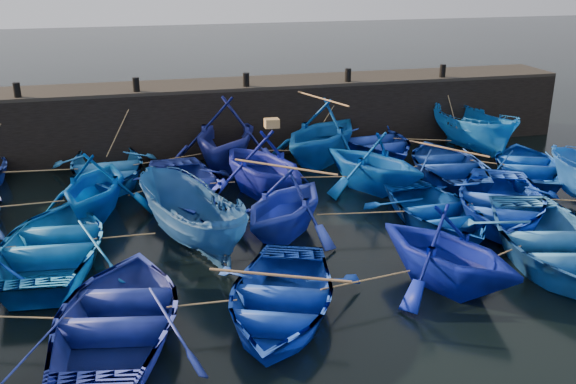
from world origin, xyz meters
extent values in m
plane|color=black|center=(0.00, 0.00, 0.00)|extent=(120.00, 120.00, 0.00)
cube|color=black|center=(0.00, 10.50, 1.25)|extent=(26.00, 2.50, 2.50)
cube|color=black|center=(0.00, 10.50, 2.56)|extent=(26.00, 2.50, 0.12)
cylinder|color=black|center=(-8.00, 9.60, 2.87)|extent=(0.24, 0.24, 0.50)
cylinder|color=black|center=(-4.00, 9.60, 2.87)|extent=(0.24, 0.24, 0.50)
cylinder|color=black|center=(0.00, 9.60, 2.87)|extent=(0.24, 0.24, 0.50)
cylinder|color=black|center=(4.00, 9.60, 2.87)|extent=(0.24, 0.24, 0.50)
cylinder|color=black|center=(8.00, 9.60, 2.87)|extent=(0.24, 0.24, 0.50)
imported|color=blue|center=(-5.23, 7.44, 0.53)|extent=(3.89, 5.30, 1.07)
imported|color=navy|center=(-1.05, 8.18, 1.26)|extent=(5.50, 5.90, 2.53)
imported|color=#0A4FB3|center=(2.40, 7.72, 1.19)|extent=(5.97, 5.95, 2.38)
imported|color=#142FA0|center=(4.63, 8.44, 0.54)|extent=(4.25, 5.58, 1.08)
imported|color=#0E59AD|center=(8.46, 7.58, 0.92)|extent=(2.23, 4.90, 1.84)
imported|color=#0047A3|center=(-5.45, 4.47, 0.99)|extent=(4.09, 4.46, 1.98)
imported|color=navy|center=(-2.96, 4.93, 0.54)|extent=(3.85, 5.27, 1.07)
imported|color=navy|center=(-0.40, 4.87, 1.12)|extent=(4.90, 5.24, 2.23)
imported|color=#0344A5|center=(3.17, 4.52, 1.01)|extent=(4.81, 4.99, 2.02)
imported|color=navy|center=(6.12, 5.14, 0.50)|extent=(4.10, 5.27, 1.00)
imported|color=#073AA6|center=(8.77, 4.40, 0.48)|extent=(4.84, 5.51, 0.95)
imported|color=#0A549C|center=(-6.36, 1.49, 0.54)|extent=(4.22, 5.55, 1.08)
imported|color=navy|center=(-3.03, 1.46, 0.87)|extent=(3.25, 4.80, 1.74)
imported|color=#1A2CA3|center=(-0.47, 1.67, 0.98)|extent=(4.87, 4.92, 1.96)
imported|color=navy|center=(3.84, 1.29, 0.47)|extent=(3.45, 4.67, 0.94)
imported|color=#0F38CB|center=(5.86, 1.36, 0.55)|extent=(5.83, 6.42, 1.09)
imported|color=navy|center=(-4.81, -2.31, 0.53)|extent=(4.56, 5.71, 1.06)
imported|color=#0D31A5|center=(-1.58, -2.37, 0.48)|extent=(4.82, 5.57, 0.97)
imported|color=#051288|center=(2.40, -2.03, 0.99)|extent=(4.57, 4.80, 1.98)
imported|color=#1A5593|center=(5.58, -1.48, 0.59)|extent=(5.29, 6.46, 1.17)
cube|color=#9C7944|center=(-0.10, 4.87, 2.37)|extent=(0.44, 0.34, 0.27)
cylinder|color=tan|center=(-7.40, 7.57, 0.55)|extent=(2.54, 0.30, 0.04)
cylinder|color=tan|center=(-3.14, 7.81, 0.55)|extent=(2.40, 0.78, 0.04)
cylinder|color=tan|center=(0.68, 7.95, 0.55)|extent=(1.65, 0.50, 0.04)
cylinder|color=tan|center=(3.51, 8.08, 0.55)|extent=(0.46, 0.73, 0.04)
cylinder|color=tan|center=(6.54, 8.01, 0.55)|extent=(2.04, 0.89, 0.04)
cylinder|color=tan|center=(-7.23, 4.44, 0.55)|extent=(1.76, 0.10, 0.04)
cylinder|color=tan|center=(-4.21, 4.70, 0.55)|extent=(0.71, 0.48, 0.04)
cylinder|color=tan|center=(-1.68, 4.90, 0.55)|extent=(0.77, 0.09, 0.04)
cylinder|color=tan|center=(1.39, 4.70, 0.55)|extent=(1.77, 0.38, 0.04)
cylinder|color=tan|center=(4.64, 4.83, 0.55)|extent=(1.16, 0.65, 0.04)
cylinder|color=tan|center=(7.44, 4.77, 0.55)|extent=(0.88, 0.77, 0.04)
cylinder|color=tan|center=(-4.70, 1.48, 0.55)|extent=(1.54, 0.07, 0.04)
cylinder|color=tan|center=(-1.75, 1.57, 0.55)|extent=(0.76, 0.24, 0.04)
cylinder|color=tan|center=(1.68, 1.48, 0.55)|extent=(2.52, 0.41, 0.04)
cylinder|color=tan|center=(4.85, 1.33, 0.55)|extent=(0.22, 0.10, 0.04)
cylinder|color=tan|center=(7.52, 1.05, 0.55)|extent=(1.55, 0.65, 0.04)
cylinder|color=tan|center=(-7.03, -1.90, 0.55)|extent=(2.66, 0.85, 0.04)
cylinder|color=tan|center=(-3.20, -2.34, 0.55)|extent=(1.43, 0.10, 0.04)
cylinder|color=tan|center=(0.41, -2.20, 0.55)|extent=(2.19, 0.37, 0.04)
cylinder|color=tan|center=(3.99, -1.76, 0.55)|extent=(1.39, 0.58, 0.04)
cylinder|color=tan|center=(-4.62, 9.07, 1.58)|extent=(1.28, 0.91, 2.09)
cylinder|color=tan|center=(-0.52, 9.44, 1.58)|extent=(1.08, 0.15, 2.09)
cylinder|color=tan|center=(3.20, 9.21, 1.58)|extent=(1.64, 0.62, 2.09)
cylinder|color=tan|center=(4.31, 9.57, 1.58)|extent=(0.67, 0.18, 2.08)
cylinder|color=tan|center=(8.23, 9.14, 1.58)|extent=(0.50, 0.76, 2.08)
cylinder|color=#99724C|center=(2.40, 7.72, 2.41)|extent=(1.08, 2.84, 0.06)
cylinder|color=#99724C|center=(6.12, 5.14, 1.03)|extent=(1.77, 2.49, 0.06)
cylinder|color=#99724C|center=(-0.47, 1.67, 1.99)|extent=(2.34, 1.97, 0.06)
cylinder|color=#99724C|center=(-1.58, -2.37, 1.00)|extent=(2.74, 1.32, 0.06)
camera|label=1|loc=(-4.29, -13.87, 7.19)|focal=40.00mm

